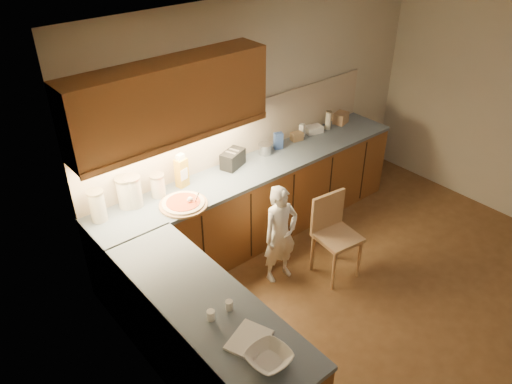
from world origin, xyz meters
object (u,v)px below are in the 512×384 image
Objects in this scene: wooden_chair at (333,230)px; child at (280,235)px; toaster at (233,159)px; pizza_on_board at (184,204)px; oil_jug at (182,172)px.

child is at bearing 158.05° from wooden_chair.
toaster is at bearing 91.74° from child.
pizza_on_board reaches higher than wooden_chair.
child is 1.15m from oil_jug.
child is 0.55m from wooden_chair.
oil_jug is at bearing 58.49° from pizza_on_board.
wooden_chair is 1.28m from toaster.
child is 3.39× the size of toaster.
pizza_on_board is 1.53m from wooden_chair.
toaster is (-0.41, 1.11, 0.50)m from wooden_chair.
oil_jug is at bearing 129.49° from child.
oil_jug is (-1.04, 1.12, 0.57)m from wooden_chair.
pizza_on_board is 0.43× the size of child.
wooden_chair is (0.48, -0.27, -0.02)m from child.
pizza_on_board is at bearing 153.51° from wooden_chair.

